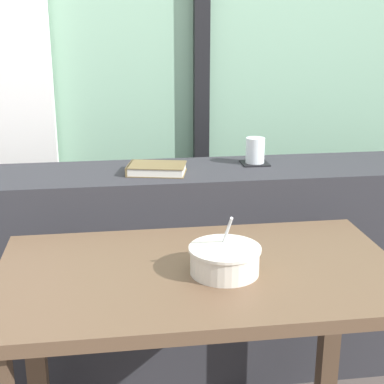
{
  "coord_description": "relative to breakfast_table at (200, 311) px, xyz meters",
  "views": [
    {
      "loc": [
        -0.25,
        -1.45,
        1.38
      ],
      "look_at": [
        0.02,
        0.41,
        0.79
      ],
      "focal_mm": 53.25,
      "sensor_mm": 36.0,
      "label": 1
    }
  ],
  "objects": [
    {
      "name": "juice_glass",
      "position": [
        0.31,
        0.68,
        0.28
      ],
      "size": [
        0.07,
        0.07,
        0.1
      ],
      "color": "white",
      "rests_on": "coaster_square"
    },
    {
      "name": "coaster_square",
      "position": [
        0.31,
        0.68,
        0.23
      ],
      "size": [
        0.1,
        0.1,
        0.0
      ],
      "primitive_type": "cube",
      "color": "black",
      "rests_on": "dark_console_ledge"
    },
    {
      "name": "breakfast_table",
      "position": [
        0.0,
        0.0,
        0.0
      ],
      "size": [
        1.08,
        0.62,
        0.73
      ],
      "color": "brown",
      "rests_on": "ground"
    },
    {
      "name": "window_divider_post",
      "position": [
        0.2,
        1.26,
        0.7
      ],
      "size": [
        0.07,
        0.05,
        2.6
      ],
      "primitive_type": "cube",
      "color": "black",
      "rests_on": "ground"
    },
    {
      "name": "outdoor_backdrop",
      "position": [
        0.03,
        1.33,
        0.8
      ],
      "size": [
        4.8,
        0.08,
        2.8
      ],
      "primitive_type": "cube",
      "color": "#84B293",
      "rests_on": "ground"
    },
    {
      "name": "soup_bowl",
      "position": [
        0.06,
        -0.03,
        0.16
      ],
      "size": [
        0.19,
        0.19,
        0.16
      ],
      "color": "silver",
      "rests_on": "breakfast_table"
    },
    {
      "name": "closed_book",
      "position": [
        -0.07,
        0.6,
        0.25
      ],
      "size": [
        0.23,
        0.17,
        0.03
      ],
      "color": "brown",
      "rests_on": "dark_console_ledge"
    },
    {
      "name": "dark_console_ledge",
      "position": [
        0.03,
        0.63,
        -0.19
      ],
      "size": [
        2.8,
        0.36,
        0.83
      ],
      "primitive_type": "cube",
      "color": "#2D2D33",
      "rests_on": "ground"
    }
  ]
}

